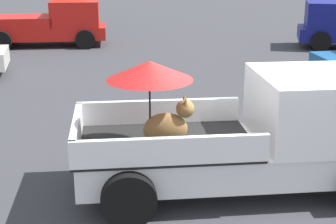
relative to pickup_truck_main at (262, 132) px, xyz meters
The scene contains 3 objects.
ground_plane 1.06m from the pickup_truck_main, behind, with size 80.00×80.00×0.00m, color #38383D.
pickup_truck_main is the anchor object (origin of this frame).
pickup_truck_red 14.52m from the pickup_truck_main, 112.01° to the left, with size 4.88×2.36×1.80m.
Camera 1 is at (-1.54, -7.55, 3.75)m, focal length 54.62 mm.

